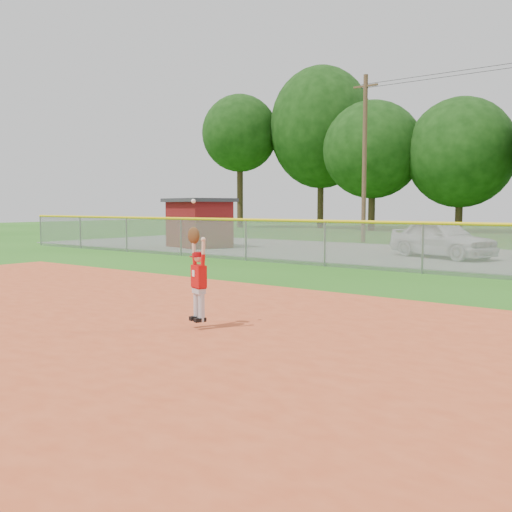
{
  "coord_description": "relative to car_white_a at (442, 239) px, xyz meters",
  "views": [
    {
      "loc": [
        6.29,
        -6.29,
        2.0
      ],
      "look_at": [
        0.08,
        1.81,
        1.1
      ],
      "focal_mm": 40.0,
      "sensor_mm": 36.0,
      "label": 1
    }
  ],
  "objects": [
    {
      "name": "ground",
      "position": [
        1.27,
        -15.24,
        -0.75
      ],
      "size": [
        120.0,
        120.0,
        0.0
      ],
      "primitive_type": "plane",
      "color": "#266316",
      "rests_on": "ground"
    },
    {
      "name": "parking_strip",
      "position": [
        1.27,
        0.76,
        -0.74
      ],
      "size": [
        44.0,
        10.0,
        0.03
      ],
      "primitive_type": "cube",
      "color": "slate",
      "rests_on": "ground"
    },
    {
      "name": "outfield_fence",
      "position": [
        1.27,
        -5.24,
        0.13
      ],
      "size": [
        40.06,
        0.1,
        1.55
      ],
      "color": "gray",
      "rests_on": "ground"
    },
    {
      "name": "car_white_a",
      "position": [
        0.0,
        0.0,
        0.0
      ],
      "size": [
        4.58,
        3.15,
        1.45
      ],
      "primitive_type": "imported",
      "rotation": [
        0.0,
        0.0,
        1.19
      ],
      "color": "white",
      "rests_on": "parking_strip"
    },
    {
      "name": "ballplayer",
      "position": [
        1.33,
        -14.92,
        0.15
      ],
      "size": [
        0.49,
        0.31,
        1.95
      ],
      "color": "silver",
      "rests_on": "ground"
    },
    {
      "name": "utility_shed",
      "position": [
        -11.29,
        -1.44,
        0.45
      ],
      "size": [
        3.69,
        3.21,
        2.37
      ],
      "color": "#620E0E",
      "rests_on": "ground"
    }
  ]
}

